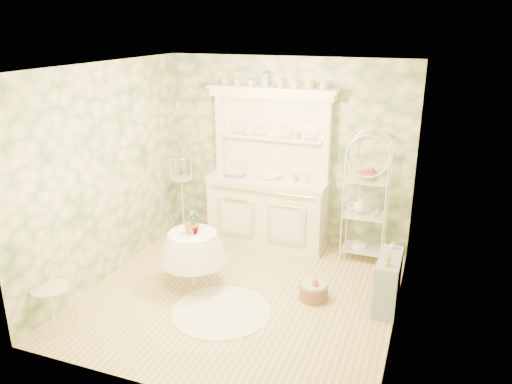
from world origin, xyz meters
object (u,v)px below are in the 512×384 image
(bakers_rack, at_px, (366,200))
(birdcage_stand, at_px, (182,190))
(side_shelf, at_px, (388,282))
(cafe_chair, at_px, (49,284))
(round_table, at_px, (193,261))
(kitchen_dresser, at_px, (268,169))
(floor_basket, at_px, (314,290))

(bakers_rack, distance_m, birdcage_stand, 2.74)
(side_shelf, relative_size, birdcage_stand, 0.49)
(side_shelf, height_order, cafe_chair, cafe_chair)
(side_shelf, distance_m, round_table, 2.35)
(side_shelf, relative_size, cafe_chair, 0.70)
(kitchen_dresser, distance_m, bakers_rack, 1.44)
(bakers_rack, relative_size, round_table, 2.56)
(side_shelf, bearing_deg, floor_basket, -172.36)
(floor_basket, bearing_deg, side_shelf, 11.47)
(round_table, bearing_deg, kitchen_dresser, 74.14)
(round_table, distance_m, birdcage_stand, 1.67)
(kitchen_dresser, height_order, birdcage_stand, kitchen_dresser)
(bakers_rack, height_order, side_shelf, bakers_rack)
(round_table, distance_m, floor_basket, 1.52)
(side_shelf, bearing_deg, kitchen_dresser, 144.39)
(birdcage_stand, relative_size, floor_basket, 4.01)
(kitchen_dresser, xyz_separation_m, side_shelf, (1.88, -1.17, -0.84))
(round_table, relative_size, floor_basket, 1.90)
(kitchen_dresser, height_order, floor_basket, kitchen_dresser)
(bakers_rack, bearing_deg, cafe_chair, -135.69)
(round_table, xyz_separation_m, cafe_chair, (-1.04, -1.31, 0.16))
(side_shelf, xyz_separation_m, cafe_chair, (-3.36, -1.68, 0.20))
(birdcage_stand, bearing_deg, bakers_rack, 2.80)
(round_table, height_order, birdcage_stand, birdcage_stand)
(side_shelf, xyz_separation_m, birdcage_stand, (-3.19, 1.00, 0.42))
(birdcage_stand, bearing_deg, kitchen_dresser, 7.25)
(bakers_rack, relative_size, side_shelf, 2.48)
(side_shelf, relative_size, round_table, 1.03)
(round_table, distance_m, cafe_chair, 1.68)
(kitchen_dresser, bearing_deg, birdcage_stand, -172.75)
(bakers_rack, bearing_deg, kitchen_dresser, 178.86)
(kitchen_dresser, bearing_deg, cafe_chair, -117.52)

